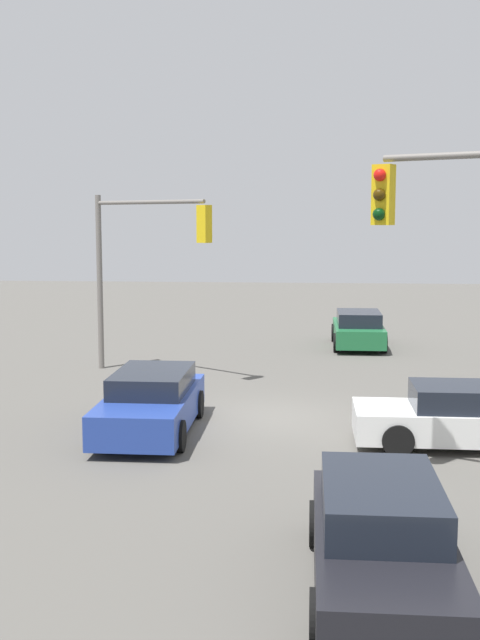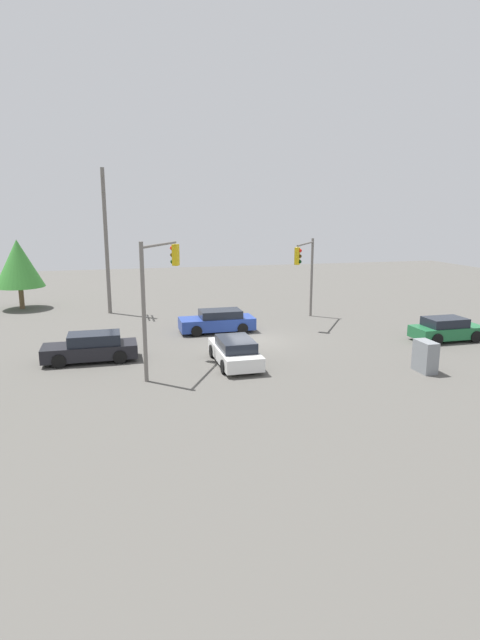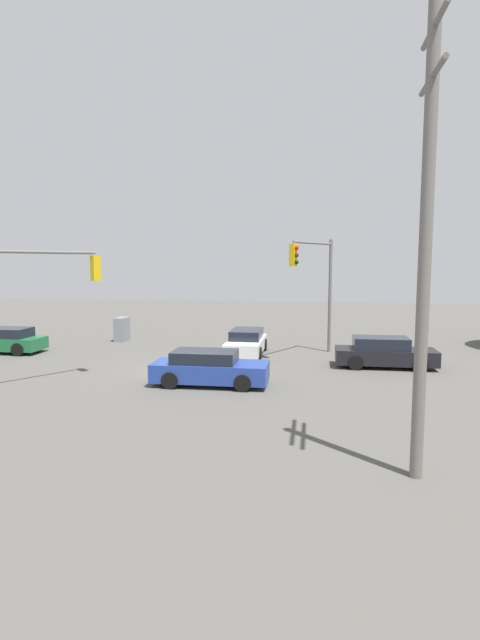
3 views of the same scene
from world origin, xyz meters
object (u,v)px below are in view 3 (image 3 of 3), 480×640
sedan_dark (384,353)px  traffic_signal_cross (37,289)px  sedan_green (6,341)px  traffic_signal_main (316,276)px  electrical_cabinet (122,329)px  sedan_blue (209,368)px  sedan_white (246,342)px

sedan_dark → traffic_signal_cross: (-5.96, 13.72, 3.16)m
sedan_green → traffic_signal_cross: traffic_signal_cross is taller
traffic_signal_main → sedan_green: bearing=-56.8°
traffic_signal_cross → electrical_cabinet: size_ratio=3.74×
sedan_blue → traffic_signal_main: (6.82, -4.18, 3.52)m
sedan_blue → traffic_signal_cross: (-1.48, 6.35, 3.17)m
traffic_signal_main → traffic_signal_cross: (-8.30, 10.54, -0.35)m
traffic_signal_main → sedan_dark: bearing=81.9°
sedan_white → electrical_cabinet: bearing=-22.2°
sedan_dark → sedan_blue: bearing=-58.7°
sedan_blue → sedan_green: bearing=-113.5°
sedan_blue → electrical_cabinet: 12.73m
sedan_dark → electrical_cabinet: size_ratio=3.10×
sedan_green → sedan_dark: 19.76m
sedan_dark → sedan_white: (2.29, 6.80, -0.04)m
sedan_blue → sedan_dark: sedan_dark is taller
sedan_white → traffic_signal_cross: bearing=50.0°
sedan_blue → electrical_cabinet: bearing=-142.8°
sedan_blue → sedan_white: (6.77, -0.57, -0.03)m
sedan_dark → traffic_signal_cross: size_ratio=0.83×
sedan_white → traffic_signal_main: traffic_signal_main is taller
sedan_green → sedan_blue: 13.49m
sedan_blue → sedan_white: size_ratio=1.04×
sedan_green → traffic_signal_main: size_ratio=0.67×
sedan_blue → traffic_signal_cross: traffic_signal_cross is taller
sedan_green → electrical_cabinet: (4.78, -4.69, 0.08)m
sedan_green → traffic_signal_cross: size_ratio=0.74×
sedan_dark → traffic_signal_cross: bearing=-66.5°
sedan_blue → traffic_signal_cross: size_ratio=0.83×
sedan_blue → electrical_cabinet: electrical_cabinet is taller
sedan_white → electrical_cabinet: 8.92m
sedan_green → traffic_signal_cross: (-6.85, -6.02, 3.19)m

